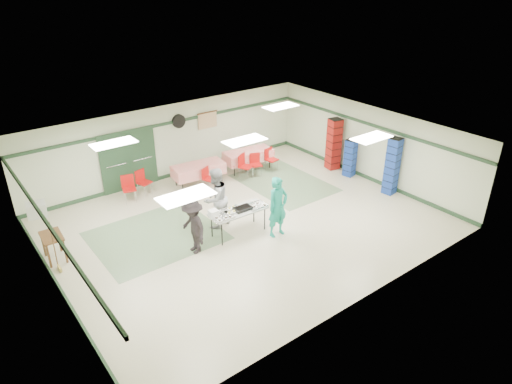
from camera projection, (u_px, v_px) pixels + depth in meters
floor at (246, 223)px, 13.92m from camera, size 11.00×11.00×0.00m
ceiling at (245, 140)px, 12.71m from camera, size 11.00×11.00×0.00m
wall_back at (172, 141)px, 16.51m from camera, size 11.00×0.00×11.00m
wall_front at (365, 253)px, 10.11m from camera, size 11.00×0.00×11.00m
wall_left at (49, 247)px, 10.33m from camera, size 0.00×9.00×9.00m
wall_right at (369, 143)px, 16.30m from camera, size 0.00×9.00×9.00m
trim_back at (171, 123)px, 16.18m from camera, size 11.00×0.06×0.10m
baseboard_back at (175, 174)px, 17.07m from camera, size 11.00×0.06×0.12m
trim_left at (44, 219)px, 10.03m from camera, size 0.06×9.00×0.10m
baseboard_left at (62, 291)px, 10.92m from camera, size 0.06×9.00×0.12m
trim_right at (371, 125)px, 15.97m from camera, size 0.06×9.00×0.10m
baseboard_right at (365, 176)px, 16.86m from camera, size 0.06×9.00×0.12m
green_patch_a at (156, 236)px, 13.27m from camera, size 3.50×3.00×0.01m
green_patch_b at (284, 183)px, 16.50m from camera, size 2.50×3.50×0.01m
double_door_left at (115, 163)px, 15.41m from camera, size 0.90×0.06×2.10m
double_door_right at (142, 157)px, 15.93m from camera, size 0.90×0.06×2.10m
door_frame at (129, 160)px, 15.65m from camera, size 2.00×0.03×2.15m
wall_fan at (179, 121)px, 16.32m from camera, size 0.50×0.10×0.50m
scroll_banner at (208, 120)px, 17.06m from camera, size 0.80×0.02×0.60m
serving_table at (238, 212)px, 13.10m from camera, size 1.73×0.75×0.76m
sheet_tray_right at (256, 206)px, 13.31m from camera, size 0.60×0.46×0.02m
sheet_tray_mid at (233, 210)px, 13.05m from camera, size 0.55×0.42×0.02m
sheet_tray_left at (222, 217)px, 12.69m from camera, size 0.62×0.48×0.02m
baking_pan at (243, 208)px, 13.10m from camera, size 0.52×0.34×0.08m
foam_box_stack at (213, 214)px, 12.66m from camera, size 0.25×0.23×0.23m
volunteer_teal at (278, 207)px, 12.95m from camera, size 0.67×0.44×1.81m
volunteer_grey at (216, 198)px, 13.37m from camera, size 1.06×0.93×1.87m
volunteer_dark at (193, 227)px, 12.21m from camera, size 0.61×1.03×1.57m
dining_table_a at (248, 155)px, 17.35m from camera, size 1.93×1.04×0.77m
dining_table_b at (198, 169)px, 16.16m from camera, size 1.90×1.00×0.77m
chair_a at (255, 162)px, 16.92m from camera, size 0.50×0.50×0.84m
chair_b at (244, 164)px, 16.61m from camera, size 0.57×0.57×0.92m
chair_c at (270, 157)px, 17.30m from camera, size 0.47×0.47×0.88m
chair_d at (208, 176)px, 15.79m from camera, size 0.51×0.51×0.83m
chair_loose_a at (142, 180)px, 15.47m from camera, size 0.52×0.52×0.87m
chair_loose_b at (128, 186)px, 15.01m from camera, size 0.51×0.51×0.90m
crate_stack_blue_a at (350, 158)px, 16.76m from camera, size 0.43×0.43×1.41m
crate_stack_red at (334, 144)px, 17.24m from camera, size 0.51×0.51×1.98m
crate_stack_blue_b at (392, 166)px, 15.32m from camera, size 0.43×0.43×2.00m
printer_table at (52, 239)px, 11.95m from camera, size 0.55×0.81×0.74m
office_printer at (37, 210)px, 12.72m from camera, size 0.58×0.53×0.40m
broom at (54, 245)px, 11.48m from camera, size 0.06×0.23×1.43m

